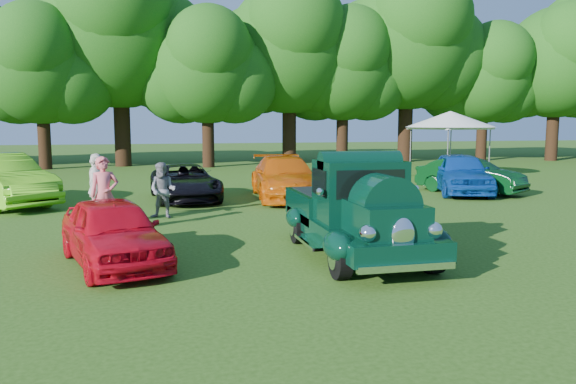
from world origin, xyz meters
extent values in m
plane|color=#244710|center=(0.00, 0.00, 0.00)|extent=(120.00, 120.00, 0.00)
cylinder|color=black|center=(0.39, -2.18, 0.39)|extent=(0.23, 0.77, 0.77)
cylinder|color=black|center=(2.13, -2.18, 0.39)|extent=(0.23, 0.77, 0.77)
cylinder|color=black|center=(0.39, 0.80, 0.39)|extent=(0.23, 0.77, 0.77)
cylinder|color=black|center=(2.13, 0.80, 0.39)|extent=(0.23, 0.77, 0.77)
cube|color=black|center=(1.26, -0.61, 0.54)|extent=(1.80, 4.71, 0.36)
cube|color=black|center=(1.26, -2.03, 0.96)|extent=(1.15, 1.52, 0.65)
cube|color=black|center=(1.26, -0.75, 1.32)|extent=(1.63, 1.20, 1.26)
cube|color=black|center=(1.26, -1.32, 1.54)|extent=(1.36, 0.06, 0.54)
cube|color=black|center=(1.26, 0.82, 0.84)|extent=(1.80, 2.15, 0.61)
cube|color=black|center=(1.26, 0.82, 1.13)|extent=(1.55, 1.88, 0.05)
ellipsoid|color=black|center=(0.36, -2.18, 0.59)|extent=(0.52, 0.90, 0.52)
ellipsoid|color=black|center=(2.16, -2.18, 0.59)|extent=(0.52, 0.90, 0.52)
ellipsoid|color=black|center=(0.33, 0.80, 0.58)|extent=(0.40, 0.75, 0.44)
ellipsoid|color=black|center=(2.20, 0.80, 0.58)|extent=(0.40, 0.75, 0.44)
ellipsoid|color=white|center=(1.26, -2.81, 0.84)|extent=(0.42, 0.13, 0.62)
sphere|color=white|center=(0.68, -2.74, 0.90)|extent=(0.29, 0.29, 0.29)
sphere|color=white|center=(1.85, -2.74, 0.90)|extent=(0.29, 0.29, 0.29)
cube|color=white|center=(1.26, -2.97, 0.36)|extent=(1.70, 0.12, 0.12)
cube|color=white|center=(1.26, 1.90, 0.42)|extent=(1.70, 0.12, 0.12)
imported|color=#BC0817|center=(-3.48, -0.28, 0.64)|extent=(2.54, 4.04, 1.28)
imported|color=#5EBF19|center=(-7.59, 8.39, 0.84)|extent=(4.44, 5.18, 1.68)
imported|color=black|center=(-1.72, 8.39, 0.62)|extent=(2.45, 4.64, 1.24)
imported|color=#C65106|center=(1.73, 8.04, 0.74)|extent=(2.48, 5.27, 1.49)
imported|color=navy|center=(8.53, 7.92, 0.78)|extent=(3.19, 4.91, 1.56)
imported|color=black|center=(8.94, 7.92, 0.66)|extent=(3.28, 4.18, 1.33)
imported|color=#DB5A63|center=(-3.91, 3.01, 0.94)|extent=(0.77, 0.59, 1.87)
imported|color=slate|center=(-2.51, 4.86, 0.79)|extent=(0.92, 0.83, 1.57)
imported|color=white|center=(-4.19, 4.10, 0.94)|extent=(0.47, 1.11, 1.89)
cube|color=silver|center=(11.31, 13.82, 2.39)|extent=(3.55, 3.55, 0.12)
cone|color=silver|center=(11.31, 13.82, 2.83)|extent=(5.20, 5.20, 0.78)
cylinder|color=slate|center=(10.35, 12.23, 1.17)|extent=(0.06, 0.06, 2.34)
cylinder|color=slate|center=(9.72, 14.79, 1.17)|extent=(0.06, 0.06, 2.34)
cylinder|color=slate|center=(12.91, 12.86, 1.17)|extent=(0.06, 0.06, 2.34)
cylinder|color=slate|center=(12.28, 15.42, 1.17)|extent=(0.06, 0.06, 2.34)
cylinder|color=#321E10|center=(-8.89, 23.24, 1.76)|extent=(0.70, 0.70, 3.52)
sphere|color=#114D10|center=(-8.89, 23.24, 5.77)|extent=(6.44, 6.44, 6.44)
cylinder|color=#321E10|center=(-4.67, 24.53, 2.41)|extent=(0.96, 0.96, 4.82)
sphere|color=#114D10|center=(-4.67, 24.53, 7.90)|extent=(8.81, 8.81, 8.81)
cylinder|color=#321E10|center=(0.35, 22.58, 1.78)|extent=(0.71, 0.71, 3.56)
sphere|color=#114D10|center=(0.35, 22.58, 5.83)|extent=(6.50, 6.50, 6.50)
cylinder|color=#321E10|center=(5.67, 24.09, 2.21)|extent=(0.88, 0.88, 4.41)
sphere|color=#114D10|center=(5.67, 24.09, 7.24)|extent=(8.07, 8.07, 8.07)
cylinder|color=#321E10|center=(9.23, 24.05, 1.90)|extent=(0.76, 0.76, 3.81)
sphere|color=#114D10|center=(9.23, 24.05, 6.24)|extent=(6.96, 6.96, 6.96)
cylinder|color=#321E10|center=(13.76, 24.20, 2.40)|extent=(0.96, 0.96, 4.80)
sphere|color=#114D10|center=(13.76, 24.20, 7.87)|extent=(8.78, 8.78, 8.78)
cylinder|color=#321E10|center=(19.37, 23.88, 1.79)|extent=(0.72, 0.72, 3.58)
sphere|color=#114D10|center=(19.37, 23.88, 5.88)|extent=(6.55, 6.55, 6.55)
cylinder|color=#321E10|center=(24.23, 22.89, 2.04)|extent=(0.82, 0.82, 4.08)
sphere|color=#114D10|center=(24.23, 22.89, 6.69)|extent=(7.46, 7.46, 7.46)
camera|label=1|loc=(-2.62, -11.18, 2.71)|focal=35.00mm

